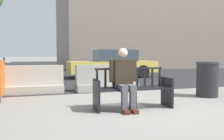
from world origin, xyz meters
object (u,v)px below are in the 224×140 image
(seated_person, at_px, (124,77))
(car_taxi_near, at_px, (112,64))
(street_bench, at_px, (133,90))
(jersey_barrier_left, at_px, (30,82))
(trash_bin, at_px, (207,79))
(jersey_barrier_centre, at_px, (107,80))

(seated_person, height_order, car_taxi_near, car_taxi_near)
(street_bench, xyz_separation_m, car_taxi_near, (1.84, 7.10, 0.29))
(jersey_barrier_left, xyz_separation_m, trash_bin, (4.72, -2.17, 0.15))
(street_bench, relative_size, seated_person, 1.30)
(street_bench, relative_size, jersey_barrier_centre, 0.85)
(street_bench, xyz_separation_m, jersey_barrier_centre, (0.22, 2.73, -0.06))
(street_bench, bearing_deg, trash_bin, 16.50)
(street_bench, bearing_deg, seated_person, -167.40)
(jersey_barrier_centre, bearing_deg, jersey_barrier_left, 175.21)
(jersey_barrier_centre, height_order, car_taxi_near, car_taxi_near)
(car_taxi_near, bearing_deg, jersey_barrier_left, -133.71)
(jersey_barrier_centre, xyz_separation_m, jersey_barrier_left, (-2.38, 0.20, 0.00))
(street_bench, relative_size, jersey_barrier_left, 0.84)
(street_bench, height_order, car_taxi_near, car_taxi_near)
(seated_person, xyz_separation_m, jersey_barrier_centre, (0.45, 2.78, -0.35))
(seated_person, distance_m, car_taxi_near, 7.45)
(seated_person, height_order, trash_bin, seated_person)
(seated_person, relative_size, trash_bin, 1.35)
(street_bench, distance_m, jersey_barrier_left, 3.64)
(seated_person, xyz_separation_m, car_taxi_near, (2.06, 7.15, -0.01))
(jersey_barrier_left, height_order, car_taxi_near, car_taxi_near)
(seated_person, bearing_deg, jersey_barrier_left, 122.99)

